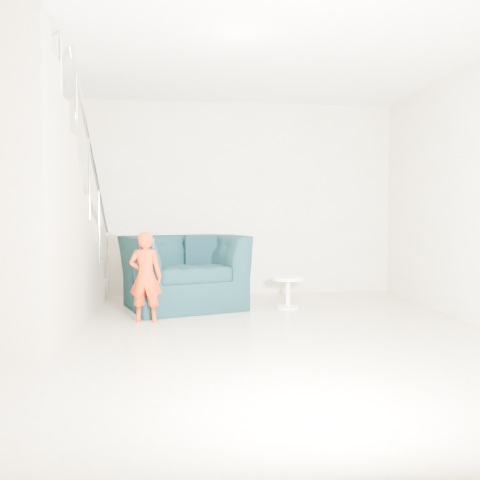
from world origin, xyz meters
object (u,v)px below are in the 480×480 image
at_px(side_table, 288,287).
at_px(staircase, 21,235).
at_px(toddler, 146,277).
at_px(armchair, 183,271).

distance_m(side_table, staircase, 3.02).
xyz_separation_m(toddler, side_table, (1.64, 0.57, -0.22)).
bearing_deg(toddler, armchair, -106.32).
bearing_deg(side_table, armchair, 169.71).
bearing_deg(side_table, toddler, -160.88).
height_order(armchair, staircase, staircase).
xyz_separation_m(armchair, toddler, (-0.38, -0.80, 0.04)).
bearing_deg(armchair, side_table, -28.88).
relative_size(armchair, toddler, 1.41).
bearing_deg(staircase, toddler, 20.98).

